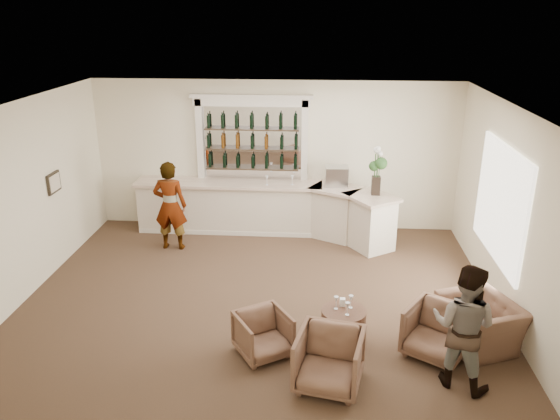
% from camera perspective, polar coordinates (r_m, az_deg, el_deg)
% --- Properties ---
extents(ground, '(8.00, 8.00, 0.00)m').
position_cam_1_polar(ground, '(9.50, -2.24, -9.41)').
color(ground, '#513728').
rests_on(ground, ground).
extents(room_shell, '(8.04, 7.02, 3.32)m').
position_cam_1_polar(room_shell, '(9.25, -0.94, 5.47)').
color(room_shell, '#F5EACB').
rests_on(room_shell, ground).
extents(bar_counter, '(5.72, 1.80, 1.14)m').
position_cam_1_polar(bar_counter, '(11.98, -1.46, 0.11)').
color(bar_counter, white).
rests_on(bar_counter, ground).
extents(back_bar_alcove, '(2.64, 0.25, 3.00)m').
position_cam_1_polar(back_bar_alcove, '(12.00, -2.94, 7.39)').
color(back_bar_alcove, white).
rests_on(back_bar_alcove, ground).
extents(cocktail_table, '(0.67, 0.67, 0.50)m').
position_cam_1_polar(cocktail_table, '(8.41, 6.63, -11.85)').
color(cocktail_table, '#523323').
rests_on(cocktail_table, ground).
extents(sommelier, '(0.69, 0.46, 1.86)m').
position_cam_1_polar(sommelier, '(11.34, -11.40, 0.44)').
color(sommelier, gray).
rests_on(sommelier, ground).
extents(guest, '(1.06, 0.99, 1.73)m').
position_cam_1_polar(guest, '(7.54, 18.62, -11.47)').
color(guest, gray).
rests_on(guest, ground).
extents(armchair_left, '(0.98, 0.98, 0.66)m').
position_cam_1_polar(armchair_left, '(8.00, -1.76, -12.88)').
color(armchair_left, brown).
rests_on(armchair_left, ground).
extents(armchair_center, '(0.99, 1.01, 0.78)m').
position_cam_1_polar(armchair_center, '(7.41, 5.15, -15.36)').
color(armchair_center, brown).
rests_on(armchair_center, ground).
extents(armchair_right, '(1.12, 1.13, 0.75)m').
position_cam_1_polar(armchair_right, '(8.27, 16.06, -12.14)').
color(armchair_right, brown).
rests_on(armchair_right, ground).
extents(armchair_far, '(1.28, 1.35, 0.70)m').
position_cam_1_polar(armchair_far, '(8.72, 20.14, -11.02)').
color(armchair_far, brown).
rests_on(armchair_far, ground).
extents(espresso_machine, '(0.49, 0.42, 0.42)m').
position_cam_1_polar(espresso_machine, '(11.72, 5.93, 3.54)').
color(espresso_machine, '#B6B6BB').
rests_on(espresso_machine, bar_counter).
extents(flower_vase, '(0.27, 0.27, 1.01)m').
position_cam_1_polar(flower_vase, '(11.15, 10.10, 4.38)').
color(flower_vase, black).
rests_on(flower_vase, bar_counter).
extents(wine_glass_bar_left, '(0.07, 0.07, 0.21)m').
position_cam_1_polar(wine_glass_bar_left, '(11.75, 1.28, 3.15)').
color(wine_glass_bar_left, white).
rests_on(wine_glass_bar_left, bar_counter).
extents(wine_glass_bar_right, '(0.07, 0.07, 0.21)m').
position_cam_1_polar(wine_glass_bar_right, '(11.73, -1.38, 3.12)').
color(wine_glass_bar_right, white).
rests_on(wine_glass_bar_right, bar_counter).
extents(wine_glass_tbl_a, '(0.07, 0.07, 0.21)m').
position_cam_1_polar(wine_glass_tbl_a, '(8.24, 5.88, -9.63)').
color(wine_glass_tbl_a, white).
rests_on(wine_glass_tbl_a, cocktail_table).
extents(wine_glass_tbl_b, '(0.07, 0.07, 0.21)m').
position_cam_1_polar(wine_glass_tbl_b, '(8.30, 7.41, -9.49)').
color(wine_glass_tbl_b, white).
rests_on(wine_glass_tbl_b, cocktail_table).
extents(wine_glass_tbl_c, '(0.07, 0.07, 0.21)m').
position_cam_1_polar(wine_glass_tbl_c, '(8.11, 7.05, -10.21)').
color(wine_glass_tbl_c, white).
rests_on(wine_glass_tbl_c, cocktail_table).
extents(napkin_holder, '(0.08, 0.08, 0.12)m').
position_cam_1_polar(napkin_holder, '(8.37, 6.55, -9.54)').
color(napkin_holder, white).
rests_on(napkin_holder, cocktail_table).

